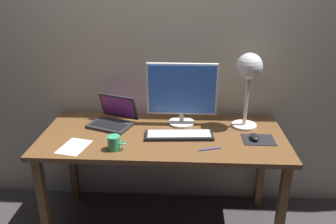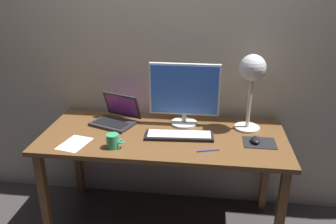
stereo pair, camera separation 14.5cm
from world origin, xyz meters
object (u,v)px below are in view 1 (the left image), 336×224
(desk_lamp, at_px, (249,72))
(pen, at_px, (210,149))
(monitor, at_px, (182,92))
(keyboard_main, at_px, (179,135))
(coffee_mug, at_px, (114,143))
(laptop, at_px, (114,116))
(mouse, at_px, (255,137))

(desk_lamp, height_order, pen, desk_lamp)
(monitor, xyz_separation_m, keyboard_main, (-0.01, -0.21, -0.22))
(keyboard_main, bearing_deg, coffee_mug, -153.48)
(laptop, distance_m, coffee_mug, 0.38)
(monitor, bearing_deg, pen, -64.94)
(keyboard_main, bearing_deg, pen, -41.24)
(laptop, xyz_separation_m, coffee_mug, (0.08, -0.37, -0.01))
(coffee_mug, bearing_deg, laptop, 101.53)
(monitor, xyz_separation_m, laptop, (-0.47, -0.03, -0.18))
(monitor, relative_size, desk_lamp, 0.93)
(laptop, relative_size, coffee_mug, 3.15)
(keyboard_main, bearing_deg, monitor, 86.55)
(coffee_mug, relative_size, pen, 0.80)
(monitor, xyz_separation_m, pen, (0.18, -0.38, -0.23))
(desk_lamp, distance_m, coffee_mug, 0.98)
(keyboard_main, bearing_deg, desk_lamp, 22.96)
(desk_lamp, bearing_deg, keyboard_main, -157.04)
(keyboard_main, bearing_deg, mouse, -2.07)
(desk_lamp, height_order, mouse, desk_lamp)
(pen, bearing_deg, keyboard_main, 138.76)
(desk_lamp, bearing_deg, coffee_mug, -155.37)
(monitor, distance_m, mouse, 0.56)
(mouse, bearing_deg, pen, -153.07)
(keyboard_main, bearing_deg, laptop, 158.31)
(keyboard_main, height_order, desk_lamp, desk_lamp)
(monitor, xyz_separation_m, coffee_mug, (-0.40, -0.40, -0.19))
(pen, bearing_deg, mouse, 26.93)
(desk_lamp, bearing_deg, mouse, -80.68)
(laptop, xyz_separation_m, mouse, (0.94, -0.20, -0.04))
(monitor, bearing_deg, mouse, -26.03)
(laptop, distance_m, desk_lamp, 0.96)
(monitor, relative_size, laptop, 1.36)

